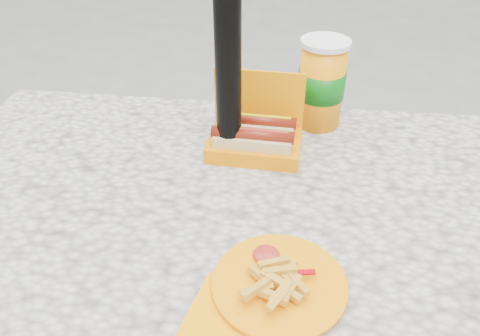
# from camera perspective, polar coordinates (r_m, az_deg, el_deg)

# --- Properties ---
(picnic_table) EXTENTS (1.20, 0.80, 0.75)m
(picnic_table) POSITION_cam_1_polar(r_m,az_deg,el_deg) (0.94, -2.56, -9.51)
(picnic_table) COLOR beige
(picnic_table) RESTS_ON ground
(hotdog_box) EXTENTS (0.20, 0.14, 0.16)m
(hotdog_box) POSITION_cam_1_polar(r_m,az_deg,el_deg) (0.98, 1.80, 3.83)
(hotdog_box) COLOR orange
(hotdog_box) RESTS_ON picnic_table
(fries_plate) EXTENTS (0.24, 0.27, 0.04)m
(fries_plate) POSITION_cam_1_polar(r_m,az_deg,el_deg) (0.71, 4.36, -14.17)
(fries_plate) COLOR #FC9B00
(fries_plate) RESTS_ON picnic_table
(soda_cup) EXTENTS (0.11, 0.11, 0.20)m
(soda_cup) POSITION_cam_1_polar(r_m,az_deg,el_deg) (1.07, 9.88, 10.11)
(soda_cup) COLOR orange
(soda_cup) RESTS_ON picnic_table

